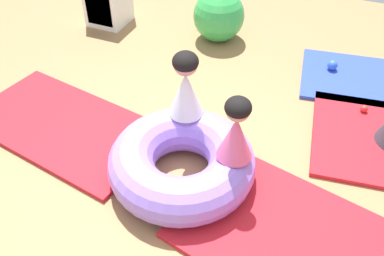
{
  "coord_description": "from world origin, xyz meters",
  "views": [
    {
      "loc": [
        1.02,
        -1.95,
        2.47
      ],
      "look_at": [
        0.08,
        0.27,
        0.36
      ],
      "focal_mm": 39.49,
      "sensor_mm": 36.0,
      "label": 1
    }
  ],
  "objects_px": {
    "child_in_pink": "(236,129)",
    "play_ball_blue": "(332,65)",
    "inflatable_cushion": "(182,163)",
    "play_ball_red": "(364,109)",
    "storage_cube": "(107,2)",
    "child_in_white": "(186,85)",
    "exercise_ball_large": "(219,16)",
    "play_ball_yellow": "(249,173)"
  },
  "relations": [
    {
      "from": "child_in_pink",
      "to": "storage_cube",
      "type": "relative_size",
      "value": 0.89
    },
    {
      "from": "exercise_ball_large",
      "to": "play_ball_red",
      "type": "bearing_deg",
      "value": -25.09
    },
    {
      "from": "play_ball_red",
      "to": "storage_cube",
      "type": "height_order",
      "value": "storage_cube"
    },
    {
      "from": "child_in_white",
      "to": "exercise_ball_large",
      "type": "relative_size",
      "value": 0.94
    },
    {
      "from": "child_in_pink",
      "to": "play_ball_blue",
      "type": "distance_m",
      "value": 2.02
    },
    {
      "from": "inflatable_cushion",
      "to": "storage_cube",
      "type": "distance_m",
      "value": 2.76
    },
    {
      "from": "child_in_white",
      "to": "play_ball_blue",
      "type": "xyz_separation_m",
      "value": [
        0.96,
        1.59,
        -0.53
      ]
    },
    {
      "from": "inflatable_cushion",
      "to": "child_in_pink",
      "type": "bearing_deg",
      "value": 8.47
    },
    {
      "from": "play_ball_red",
      "to": "storage_cube",
      "type": "relative_size",
      "value": 0.12
    },
    {
      "from": "exercise_ball_large",
      "to": "inflatable_cushion",
      "type": "bearing_deg",
      "value": -76.91
    },
    {
      "from": "child_in_pink",
      "to": "play_ball_blue",
      "type": "relative_size",
      "value": 4.83
    },
    {
      "from": "inflatable_cushion",
      "to": "storage_cube",
      "type": "height_order",
      "value": "storage_cube"
    },
    {
      "from": "child_in_pink",
      "to": "storage_cube",
      "type": "bearing_deg",
      "value": 29.66
    },
    {
      "from": "child_in_white",
      "to": "play_ball_yellow",
      "type": "xyz_separation_m",
      "value": [
        0.61,
        -0.18,
        -0.54
      ]
    },
    {
      "from": "child_in_pink",
      "to": "inflatable_cushion",
      "type": "bearing_deg",
      "value": 79.0
    },
    {
      "from": "play_ball_yellow",
      "to": "child_in_pink",
      "type": "bearing_deg",
      "value": -128.51
    },
    {
      "from": "play_ball_blue",
      "to": "child_in_pink",
      "type": "bearing_deg",
      "value": -103.28
    },
    {
      "from": "play_ball_yellow",
      "to": "storage_cube",
      "type": "xyz_separation_m",
      "value": [
        -2.37,
        1.83,
        0.2
      ]
    },
    {
      "from": "play_ball_red",
      "to": "storage_cube",
      "type": "bearing_deg",
      "value": 168.12
    },
    {
      "from": "play_ball_blue",
      "to": "play_ball_yellow",
      "type": "bearing_deg",
      "value": -101.09
    },
    {
      "from": "inflatable_cushion",
      "to": "exercise_ball_large",
      "type": "relative_size",
      "value": 1.92
    },
    {
      "from": "play_ball_red",
      "to": "play_ball_yellow",
      "type": "relative_size",
      "value": 0.9
    },
    {
      "from": "play_ball_blue",
      "to": "play_ball_red",
      "type": "bearing_deg",
      "value": -57.42
    },
    {
      "from": "inflatable_cushion",
      "to": "child_in_white",
      "type": "bearing_deg",
      "value": 108.42
    },
    {
      "from": "play_ball_red",
      "to": "play_ball_yellow",
      "type": "distance_m",
      "value": 1.39
    },
    {
      "from": "play_ball_blue",
      "to": "child_in_white",
      "type": "bearing_deg",
      "value": -120.94
    },
    {
      "from": "child_in_pink",
      "to": "play_ball_red",
      "type": "bearing_deg",
      "value": -51.84
    },
    {
      "from": "play_ball_blue",
      "to": "exercise_ball_large",
      "type": "bearing_deg",
      "value": 171.11
    },
    {
      "from": "play_ball_red",
      "to": "play_ball_blue",
      "type": "height_order",
      "value": "play_ball_blue"
    },
    {
      "from": "play_ball_red",
      "to": "play_ball_blue",
      "type": "relative_size",
      "value": 0.64
    },
    {
      "from": "child_in_white",
      "to": "storage_cube",
      "type": "distance_m",
      "value": 2.44
    },
    {
      "from": "inflatable_cushion",
      "to": "exercise_ball_large",
      "type": "distance_m",
      "value": 2.23
    },
    {
      "from": "child_in_pink",
      "to": "storage_cube",
      "type": "xyz_separation_m",
      "value": [
        -2.27,
        1.96,
        -0.32
      ]
    },
    {
      "from": "play_ball_blue",
      "to": "storage_cube",
      "type": "height_order",
      "value": "storage_cube"
    },
    {
      "from": "child_in_white",
      "to": "play_ball_yellow",
      "type": "distance_m",
      "value": 0.84
    },
    {
      "from": "play_ball_blue",
      "to": "storage_cube",
      "type": "xyz_separation_m",
      "value": [
        -2.72,
        0.06,
        0.19
      ]
    },
    {
      "from": "play_ball_yellow",
      "to": "exercise_ball_large",
      "type": "bearing_deg",
      "value": 116.48
    },
    {
      "from": "play_ball_yellow",
      "to": "play_ball_red",
      "type": "bearing_deg",
      "value": 58.35
    },
    {
      "from": "play_ball_red",
      "to": "exercise_ball_large",
      "type": "distance_m",
      "value": 1.91
    },
    {
      "from": "child_in_white",
      "to": "play_ball_blue",
      "type": "distance_m",
      "value": 1.93
    },
    {
      "from": "child_in_pink",
      "to": "exercise_ball_large",
      "type": "relative_size",
      "value": 0.86
    },
    {
      "from": "child_in_pink",
      "to": "play_ball_red",
      "type": "relative_size",
      "value": 7.51
    }
  ]
}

